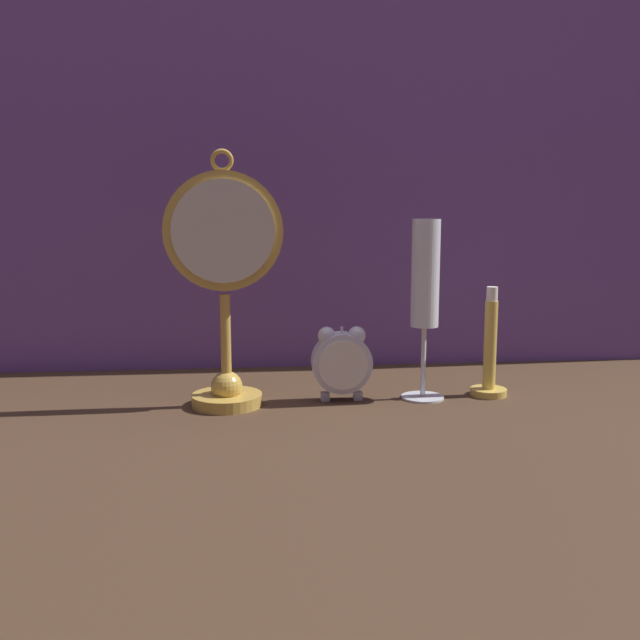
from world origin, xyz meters
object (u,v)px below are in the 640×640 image
Objects in this scene: alarm_clock_twin_bell at (342,360)px; brass_candlestick at (490,359)px; champagne_flute at (425,288)px; pocket_watch_on_stand at (225,284)px.

brass_candlestick is at bearing 1.75° from alarm_clock_twin_bell.
alarm_clock_twin_bell is 0.15m from champagne_flute.
pocket_watch_on_stand reaches higher than brass_candlestick.
champagne_flute is (0.12, 0.00, 0.10)m from alarm_clock_twin_bell.
champagne_flute is (0.27, 0.01, -0.01)m from pocket_watch_on_stand.
champagne_flute is 0.14m from brass_candlestick.
pocket_watch_on_stand is at bearing -177.37° from brass_candlestick.
brass_candlestick is (0.21, 0.01, -0.00)m from alarm_clock_twin_bell.
alarm_clock_twin_bell is 0.42× the size of champagne_flute.
pocket_watch_on_stand is at bearing -177.72° from champagne_flute.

